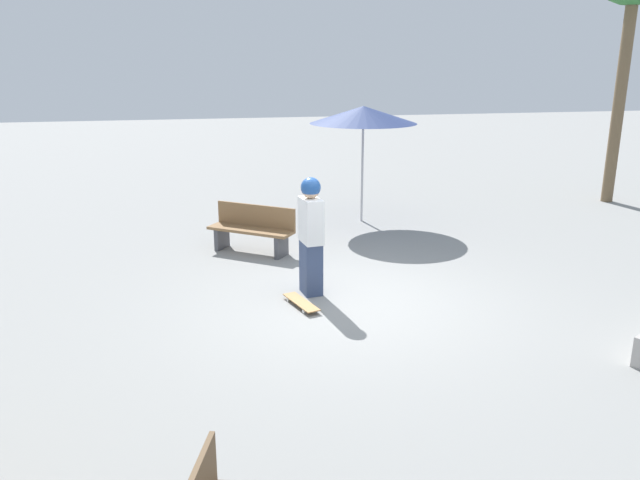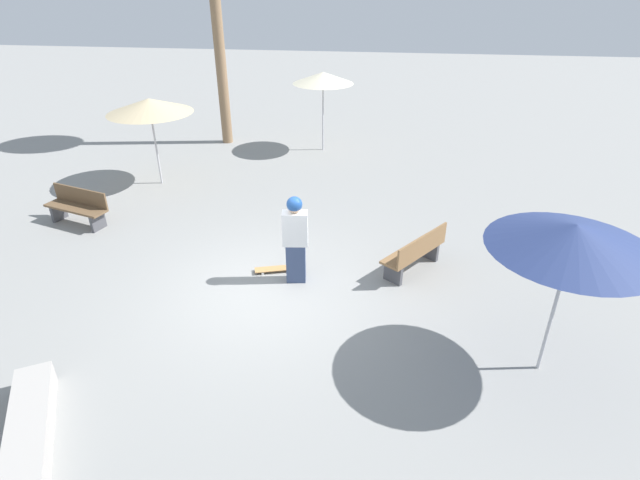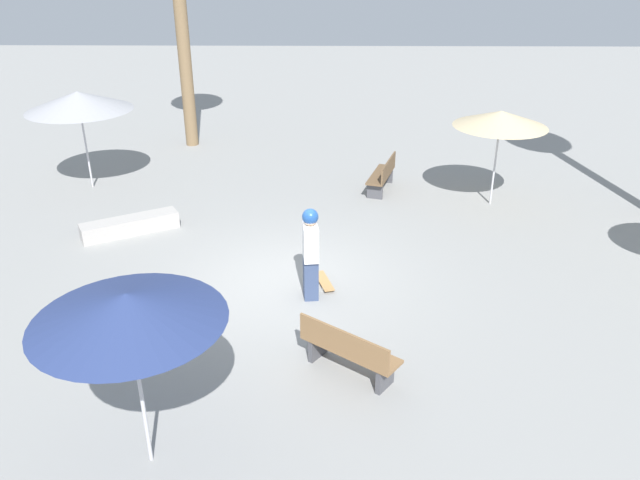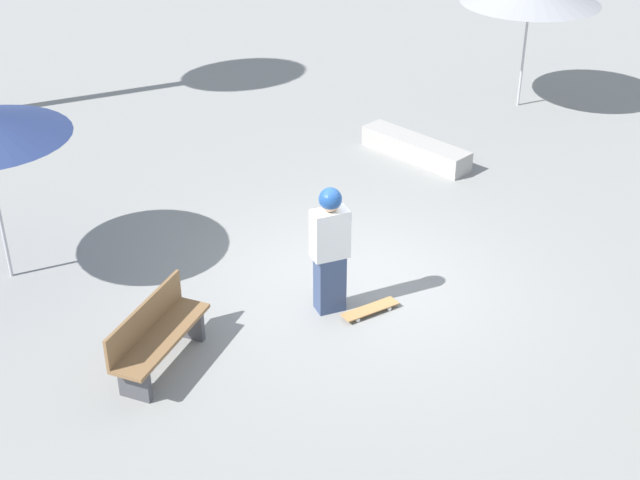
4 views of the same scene
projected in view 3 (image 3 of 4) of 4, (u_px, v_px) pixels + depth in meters
ground_plane at (287, 282)px, 12.06m from camera, size 60.00×60.00×0.00m
skater_main at (310, 251)px, 11.18m from camera, size 0.49×0.31×1.76m
skateboard at (324, 281)px, 12.00m from camera, size 0.82×0.42×0.07m
concrete_ledge at (130, 226)px, 14.03m from camera, size 1.48×2.09×0.37m
bench_near at (348, 351)px, 9.34m from camera, size 1.31×1.54×0.85m
bench_far at (383, 175)px, 16.33m from camera, size 1.66×0.88×0.85m
shade_umbrella_navy at (128, 307)px, 6.97m from camera, size 2.24×2.24×2.45m
shade_umbrella_tan at (501, 119)px, 14.74m from camera, size 2.24×2.24×2.36m
shade_umbrella_grey at (78, 101)px, 15.74m from camera, size 2.67×2.67×2.56m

